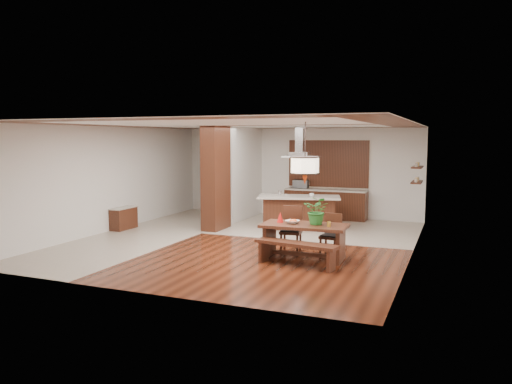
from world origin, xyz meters
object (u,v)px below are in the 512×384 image
at_px(dining_table, 304,233).
at_px(dining_chair_left, 291,229).
at_px(range_hood, 300,142).
at_px(foliage_plant, 317,211).
at_px(microwave, 301,184).
at_px(hallway_console, 124,218).
at_px(island_cup, 312,195).
at_px(fruit_bowl, 292,222).
at_px(kitchen_island, 299,212).
at_px(dining_chair_right, 330,235).
at_px(pendant_lantern, 305,154).
at_px(dining_bench, 296,254).

bearing_deg(dining_table, dining_chair_left, 131.52).
bearing_deg(dining_chair_left, range_hood, 97.27).
distance_m(foliage_plant, microwave, 5.69).
xyz_separation_m(range_hood, microwave, (-0.58, 2.03, -1.38)).
height_order(hallway_console, island_cup, island_cup).
xyz_separation_m(fruit_bowl, range_hood, (-0.89, 3.39, 1.68)).
bearing_deg(hallway_console, kitchen_island, 23.16).
relative_size(dining_chair_right, kitchen_island, 0.37).
bearing_deg(pendant_lantern, microwave, 107.76).
relative_size(dining_bench, dining_chair_left, 1.69).
bearing_deg(island_cup, microwave, 114.37).
height_order(island_cup, microwave, microwave).
bearing_deg(dining_table, dining_bench, -87.77).
xyz_separation_m(pendant_lantern, island_cup, (-0.76, 3.25, -1.25)).
distance_m(pendant_lantern, microwave, 5.78).
xyz_separation_m(dining_chair_right, range_hood, (-1.58, 2.80, 2.01)).
relative_size(kitchen_island, island_cup, 18.89).
bearing_deg(kitchen_island, fruit_bowl, -90.45).
height_order(pendant_lantern, microwave, pendant_lantern).
distance_m(hallway_console, fruit_bowl, 5.65).
height_order(foliage_plant, fruit_bowl, foliage_plant).
bearing_deg(fruit_bowl, dining_chair_right, 40.53).
bearing_deg(dining_bench, hallway_console, 160.26).
relative_size(hallway_console, pendant_lantern, 0.67).
distance_m(range_hood, island_cup, 1.53).
bearing_deg(island_cup, pendant_lantern, -76.89).
distance_m(dining_table, dining_chair_left, 0.71).
bearing_deg(dining_bench, foliage_plant, 71.30).
distance_m(hallway_console, foliage_plant, 6.17).
bearing_deg(dining_table, dining_chair_right, 52.94).
xyz_separation_m(pendant_lantern, fruit_bowl, (-0.26, -0.02, -1.46)).
bearing_deg(foliage_plant, microwave, 110.46).
bearing_deg(range_hood, dining_bench, -73.70).
bearing_deg(range_hood, foliage_plant, -66.88).
bearing_deg(dining_table, hallway_console, 166.13).
xyz_separation_m(hallway_console, foliage_plant, (5.97, -1.35, 0.73)).
distance_m(hallway_console, dining_chair_left, 5.31).
relative_size(pendant_lantern, range_hood, 1.46).
height_order(dining_table, microwave, microwave).
bearing_deg(foliage_plant, island_cup, 107.73).
xyz_separation_m(dining_bench, range_hood, (-1.17, 4.01, 2.22)).
distance_m(foliage_plant, fruit_bowl, 0.59).
xyz_separation_m(dining_table, dining_chair_left, (-0.47, 0.53, -0.04)).
distance_m(pendant_lantern, foliage_plant, 1.23).
bearing_deg(hallway_console, dining_bench, -19.74).
bearing_deg(dining_table, pendant_lantern, 180.00).
xyz_separation_m(pendant_lantern, range_hood, (-1.15, 3.36, 0.22)).
xyz_separation_m(hallway_console, dining_chair_left, (5.24, -0.88, 0.20)).
distance_m(kitchen_island, island_cup, 0.65).
height_order(foliage_plant, kitchen_island, foliage_plant).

